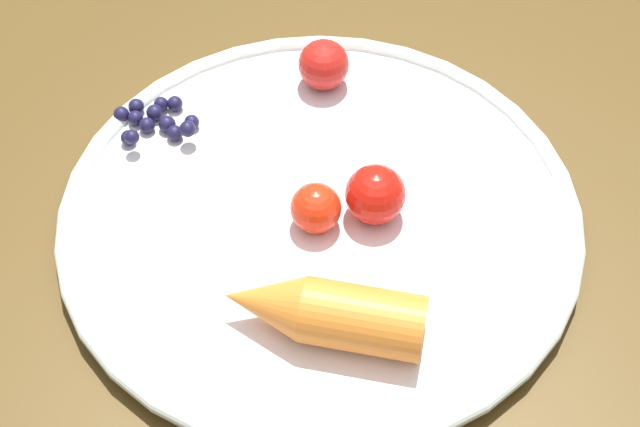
% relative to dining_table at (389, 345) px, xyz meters
% --- Properties ---
extents(dining_table, '(1.22, 0.78, 0.75)m').
position_rel_dining_table_xyz_m(dining_table, '(0.00, 0.00, 0.00)').
color(dining_table, '#483313').
rests_on(dining_table, ground_plane).
extents(plate, '(0.34, 0.34, 0.02)m').
position_rel_dining_table_xyz_m(plate, '(0.05, -0.04, 0.10)').
color(plate, silver).
rests_on(plate, dining_table).
extents(carrot_orange, '(0.12, 0.06, 0.04)m').
position_rel_dining_table_xyz_m(carrot_orange, '(0.05, 0.05, 0.12)').
color(carrot_orange, orange).
rests_on(carrot_orange, plate).
extents(blueberry_pile, '(0.06, 0.05, 0.02)m').
position_rel_dining_table_xyz_m(blueberry_pile, '(0.16, -0.11, 0.11)').
color(blueberry_pile, '#191638').
rests_on(blueberry_pile, plate).
extents(tomato_near, '(0.04, 0.04, 0.04)m').
position_rel_dining_table_xyz_m(tomato_near, '(0.01, -0.04, 0.12)').
color(tomato_near, red).
rests_on(tomato_near, plate).
extents(tomato_mid, '(0.03, 0.03, 0.03)m').
position_rel_dining_table_xyz_m(tomato_mid, '(0.05, -0.03, 0.12)').
color(tomato_mid, red).
rests_on(tomato_mid, plate).
extents(tomato_far, '(0.04, 0.04, 0.04)m').
position_rel_dining_table_xyz_m(tomato_far, '(0.05, -0.16, 0.12)').
color(tomato_far, red).
rests_on(tomato_far, plate).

